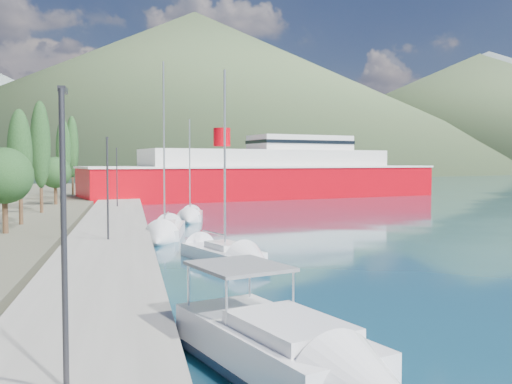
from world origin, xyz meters
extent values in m
plane|color=#133B50|center=(0.00, 120.00, 0.00)|extent=(1400.00, 1400.00, 0.00)
cube|color=gray|center=(-9.00, 26.00, 0.40)|extent=(5.00, 88.00, 0.80)
cone|color=slate|center=(80.00, 680.00, 90.00)|extent=(760.00, 760.00, 180.00)
cone|color=slate|center=(420.00, 600.00, 70.00)|extent=(640.00, 640.00, 140.00)
cone|color=#425634|center=(40.00, 400.00, 57.50)|extent=(480.00, 480.00, 115.00)
cone|color=#425634|center=(260.00, 380.00, 45.00)|extent=(420.00, 420.00, 90.00)
cylinder|color=#47301E|center=(-15.71, 19.08, 1.85)|extent=(0.36, 0.36, 2.31)
sphere|color=#1E401C|center=(-15.71, 19.08, 4.49)|extent=(3.69, 3.69, 3.69)
cylinder|color=#47301E|center=(-15.71, 24.62, 1.65)|extent=(0.30, 0.30, 1.90)
ellipsoid|color=#1E401C|center=(-15.71, 24.62, 5.97)|extent=(1.80, 1.80, 6.73)
cylinder|color=#47301E|center=(-15.71, 34.83, 1.83)|extent=(0.30, 0.30, 2.27)
ellipsoid|color=#1E401C|center=(-15.71, 34.83, 6.99)|extent=(1.80, 1.80, 8.05)
cylinder|color=#47301E|center=(-15.71, 45.18, 1.78)|extent=(0.36, 0.36, 2.15)
sphere|color=#1E401C|center=(-15.71, 45.18, 4.23)|extent=(3.45, 3.45, 3.45)
cylinder|color=#47301E|center=(-15.71, 53.42, 1.81)|extent=(0.30, 0.30, 2.22)
ellipsoid|color=#1E401C|center=(-15.71, 53.42, 6.85)|extent=(1.80, 1.80, 7.86)
cylinder|color=#47301E|center=(-15.71, 64.68, 1.94)|extent=(0.30, 0.30, 2.48)
ellipsoid|color=#1E401C|center=(-15.71, 64.68, 7.58)|extent=(1.80, 1.80, 8.79)
cylinder|color=#2D2D33|center=(-9.00, -9.03, 3.80)|extent=(0.12, 0.12, 6.00)
cube|color=#2D2D33|center=(-9.00, -8.78, 6.80)|extent=(0.15, 0.50, 0.12)
cylinder|color=#2D2D33|center=(-9.00, 13.86, 3.80)|extent=(0.12, 0.12, 6.00)
cube|color=#2D2D33|center=(-9.00, 14.11, 6.80)|extent=(0.15, 0.50, 0.12)
cylinder|color=#2D2D33|center=(-9.00, 39.60, 3.80)|extent=(0.12, 0.12, 6.00)
cube|color=#2D2D33|center=(-9.00, 39.85, 6.80)|extent=(0.15, 0.50, 0.12)
cube|color=black|center=(-4.25, -7.03, -0.05)|extent=(4.07, 6.50, 0.68)
cube|color=silver|center=(-4.25, -7.03, 0.73)|extent=(4.41, 6.88, 1.07)
cube|color=black|center=(-4.25, -7.03, 0.24)|extent=(4.48, 6.97, 0.21)
cube|color=silver|center=(-4.01, -7.77, 1.42)|extent=(2.90, 3.60, 0.39)
cube|color=slate|center=(-4.78, -5.40, 2.49)|extent=(2.95, 3.22, 0.10)
cube|color=silver|center=(-2.85, 9.83, 0.25)|extent=(4.08, 6.12, 0.91)
cube|color=silver|center=(-2.72, 9.47, 0.86)|extent=(2.07, 2.60, 0.35)
cylinder|color=silver|center=(-2.72, 9.47, 5.50)|extent=(0.12, 0.12, 9.58)
cone|color=silver|center=(-1.64, 6.41, 0.25)|extent=(3.07, 3.27, 2.32)
cube|color=silver|center=(-5.22, 21.15, 0.27)|extent=(3.48, 7.13, 0.97)
cube|color=silver|center=(-5.29, 20.69, 0.91)|extent=(1.88, 2.93, 0.38)
cylinder|color=silver|center=(-5.29, 20.69, 6.65)|extent=(0.12, 0.12, 11.80)
cone|color=silver|center=(-5.88, 16.82, 0.27)|extent=(2.92, 3.53, 2.47)
cube|color=silver|center=(-2.23, 32.30, 0.24)|extent=(2.94, 5.32, 0.87)
cube|color=silver|center=(-2.28, 31.97, 0.82)|extent=(1.61, 2.19, 0.34)
cylinder|color=silver|center=(-2.28, 31.97, 5.00)|extent=(0.12, 0.12, 8.65)
cone|color=silver|center=(-2.72, 29.11, 0.24)|extent=(2.54, 2.66, 2.21)
cube|color=#B6000B|center=(12.54, 62.25, 2.05)|extent=(55.22, 23.71, 5.22)
cube|color=silver|center=(12.54, 62.25, 4.66)|extent=(55.67, 24.13, 0.28)
cube|color=silver|center=(12.54, 62.25, 5.78)|extent=(38.47, 17.89, 2.80)
cube|color=silver|center=(17.98, 63.58, 8.30)|extent=(16.36, 10.34, 2.24)
cylinder|color=#B6000B|center=(5.29, 60.48, 8.96)|extent=(2.43, 2.43, 2.61)
camera|label=1|loc=(-7.72, -20.76, 5.37)|focal=40.00mm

